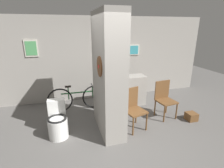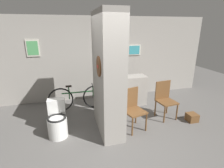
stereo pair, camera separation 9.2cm
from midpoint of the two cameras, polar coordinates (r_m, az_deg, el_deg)
The scene contains 10 objects.
ground_plane at distance 3.72m, azimuth -0.26°, elevation -19.52°, with size 14.00×14.00×0.00m, color #5B5956.
wall_back at distance 5.62m, azimuth -7.04°, elevation 8.04°, with size 8.00×0.09×2.60m.
pillar_center at distance 3.74m, azimuth -0.72°, elevation 3.01°, with size 0.49×1.29×2.60m.
counter_shelf at distance 5.25m, azimuth 4.07°, elevation -2.33°, with size 1.40×0.44×0.89m.
toilet at distance 4.03m, azimuth -16.79°, elevation -11.72°, with size 0.41×0.57×0.77m.
chair_near_pillar at distance 4.07m, azimuth 7.39°, elevation -7.53°, with size 0.54×0.54×0.95m.
chair_by_doorway at distance 4.75m, azimuth 17.43°, elevation -4.41°, with size 0.49×0.49×0.95m.
bicycle at distance 5.06m, azimuth -10.45°, elevation -4.42°, with size 1.65×0.42×0.74m.
bottle_tall at distance 4.96m, azimuth 1.32°, elevation 3.31°, with size 0.07×0.07×0.31m.
floor_crate at distance 4.95m, azimuth 25.14°, elevation -9.83°, with size 0.25×0.25×0.20m.
Camera 2 is at (-0.69, -2.87, 2.28)m, focal length 28.00 mm.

